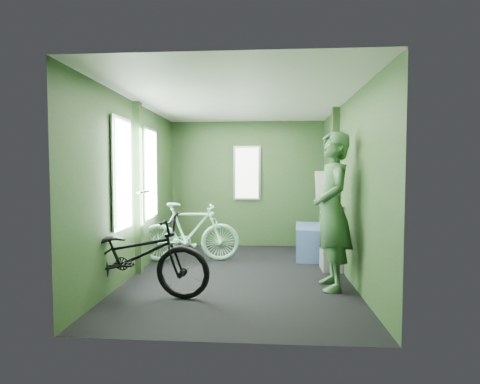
% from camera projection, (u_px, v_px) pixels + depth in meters
% --- Properties ---
extents(room, '(4.00, 4.02, 2.31)m').
position_uv_depth(room, '(237.00, 167.00, 4.95)').
color(room, black).
rests_on(room, ground).
extents(bicycle_black, '(1.79, 0.84, 0.97)m').
position_uv_depth(bicycle_black, '(133.00, 297.00, 4.10)').
color(bicycle_black, black).
rests_on(bicycle_black, ground).
extents(bicycle_mint, '(1.57, 0.69, 0.95)m').
position_uv_depth(bicycle_mint, '(190.00, 262.00, 5.70)').
color(bicycle_mint, '#95E3B7').
rests_on(bicycle_mint, ground).
extents(passenger, '(0.48, 0.72, 1.83)m').
position_uv_depth(passenger, '(332.00, 211.00, 4.35)').
color(passenger, '#345C32').
rests_on(passenger, ground).
extents(waste_box, '(0.27, 0.37, 0.91)m').
position_uv_depth(waste_box, '(331.00, 238.00, 5.21)').
color(waste_box, gray).
rests_on(waste_box, ground).
extents(bench_seat, '(0.64, 1.05, 1.06)m').
position_uv_depth(bench_seat, '(315.00, 237.00, 6.03)').
color(bench_seat, navy).
rests_on(bench_seat, ground).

